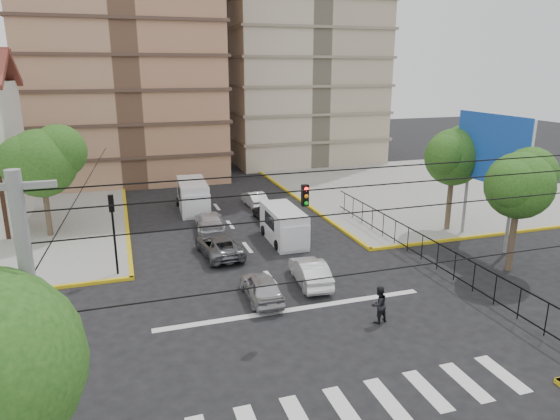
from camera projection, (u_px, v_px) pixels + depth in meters
name	position (u px, v px, depth m)	size (l,w,h in m)	color
ground	(303.00, 321.00, 22.23)	(160.00, 160.00, 0.00)	black
sidewalk_ne	(429.00, 188.00, 46.44)	(26.00, 26.00, 0.15)	gray
crosswalk_stripes	(366.00, 404.00, 16.74)	(12.00, 2.40, 0.01)	silver
stop_line	(294.00, 309.00, 23.32)	(13.00, 0.40, 0.01)	silver
park_fence	(421.00, 262.00, 29.01)	(0.10, 22.50, 1.66)	black
billboard	(492.00, 151.00, 30.36)	(0.36, 6.20, 8.10)	slate
tree_park_a	(521.00, 182.00, 26.58)	(4.41, 3.60, 6.83)	#473828
tree_park_c	(455.00, 154.00, 33.19)	(4.65, 3.80, 7.25)	#473828
tree_tudor	(42.00, 160.00, 31.91)	(5.39, 4.40, 7.43)	#473828
traffic_light_nw	(113.00, 221.00, 26.19)	(0.28, 0.22, 4.40)	black
traffic_light_hanging	(324.00, 205.00, 18.75)	(18.00, 9.12, 0.92)	black
utility_pole_sw	(44.00, 384.00, 10.01)	(1.40, 0.28, 9.00)	slate
van_right_lane	(285.00, 227.00, 32.04)	(2.06, 4.88, 2.19)	silver
van_left_lane	(193.00, 197.00, 38.98)	(2.31, 5.35, 2.37)	silver
car_silver_front_left	(262.00, 287.00, 24.19)	(1.54, 3.82, 1.30)	#AEAEB3
car_white_front_right	(310.00, 272.00, 25.96)	(1.40, 4.02, 1.33)	white
car_grey_mid_left	(219.00, 245.00, 29.86)	(2.12, 4.61, 1.28)	slate
car_silver_rear_left	(209.00, 221.00, 34.60)	(1.84, 4.53, 1.32)	silver
car_darkgrey_mid_right	(266.00, 212.00, 36.76)	(1.45, 3.61, 1.23)	#29292C
car_white_rear_right	(254.00, 199.00, 40.65)	(1.30, 3.74, 1.23)	white
pedestrian_crosswalk	(379.00, 304.00, 21.95)	(0.83, 0.64, 1.70)	black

